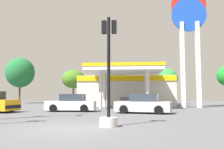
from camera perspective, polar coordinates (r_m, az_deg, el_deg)
ground_plane at (r=9.95m, az=-9.38°, el=-12.43°), size 90.00×90.00×0.00m
gas_station at (r=30.22m, az=3.46°, el=-3.53°), size 11.57×12.09×4.30m
station_pole_sign at (r=27.97m, az=17.81°, el=9.75°), size 3.74×0.56×13.10m
car_0 at (r=19.96m, az=-9.60°, el=-6.78°), size 3.99×1.92×1.41m
car_1 at (r=17.85m, az=7.40°, el=-7.01°), size 4.25×2.50×1.43m
traffic_signal_1 at (r=10.25m, az=-0.78°, el=-4.09°), size 0.76×0.76×4.68m
tree_0 at (r=42.33m, az=-20.88°, el=0.43°), size 4.63×4.63×7.46m
tree_1 at (r=37.51m, az=-9.08°, el=-1.08°), size 3.53×3.53×5.22m
tree_2 at (r=38.01m, az=0.34°, el=-0.35°), size 3.37×3.37×5.97m
tree_3 at (r=37.30m, az=12.60°, el=-0.96°), size 3.55×3.55×5.34m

